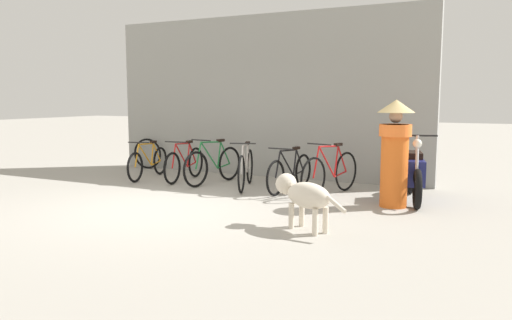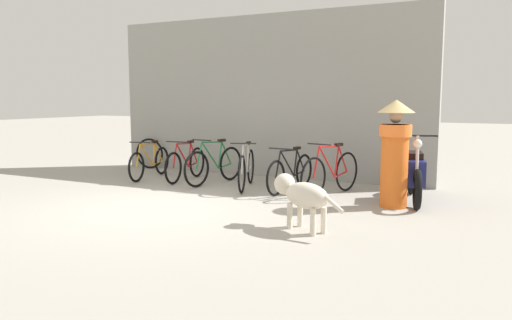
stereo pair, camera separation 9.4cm
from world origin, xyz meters
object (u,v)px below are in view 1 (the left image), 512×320
Objects in this scene: spare_tire_left at (147,154)px; bicycle_3 at (246,169)px; motorcycle at (414,174)px; bicycle_4 at (290,172)px; bicycle_5 at (330,173)px; person_in_robes at (395,149)px; bicycle_0 at (148,163)px; bicycle_2 at (213,165)px; bicycle_1 at (185,164)px; stray_dog at (303,194)px.

bicycle_3 is at bearing -20.97° from spare_tire_left.
bicycle_4 is at bearing -101.81° from motorcycle.
bicycle_5 is 1.37m from motorcycle.
person_in_robes is at bearing 62.50° from bicycle_3.
motorcycle is 6.31m from spare_tire_left.
motorcycle is at bearing 79.95° from bicycle_0.
motorcycle reaches higher than bicycle_2.
motorcycle is at bearing 98.93° from bicycle_2.
person_in_robes reaches higher than bicycle_5.
bicycle_0 is at bearing 38.65° from person_in_robes.
bicycle_4 is at bearing -15.91° from spare_tire_left.
person_in_robes is (3.53, -0.57, 0.53)m from bicycle_2.
bicycle_4 is 2.34× the size of spare_tire_left.
bicycle_2 is (0.71, -0.06, 0.02)m from bicycle_1.
motorcycle reaches higher than spare_tire_left.
person_in_robes reaches higher than motorcycle.
bicycle_0 is at bearing -50.96° from spare_tire_left.
spare_tire_left is at bearing -100.54° from bicycle_4.
bicycle_0 is at bearing -103.20° from motorcycle.
bicycle_2 is 2.35× the size of spare_tire_left.
bicycle_1 is 4.28m from stray_dog.
bicycle_5 is at bearing -99.93° from motorcycle.
motorcycle reaches higher than bicycle_4.
bicycle_1 is 0.96× the size of bicycle_4.
person_in_robes reaches higher than bicycle_1.
bicycle_5 reaches higher than stray_dog.
motorcycle reaches higher than bicycle_3.
bicycle_2 is 0.79m from bicycle_3.
bicycle_1 is at bearing 36.38° from person_in_robes.
person_in_robes is at bearing -86.19° from stray_dog.
spare_tire_left is (-1.76, 1.05, 0.02)m from bicycle_1.
bicycle_3 is 1.41× the size of stray_dog.
bicycle_1 is 1.00× the size of bicycle_3.
bicycle_0 is at bearing -3.00° from stray_dog.
bicycle_2 reaches higher than bicycle_1.
bicycle_4 is 2.63m from stray_dog.
bicycle_3 reaches higher than spare_tire_left.
spare_tire_left is at bearing 29.17° from person_in_robes.
spare_tire_left is (-2.47, 1.10, -0.01)m from bicycle_2.
bicycle_1 is at bearing -116.14° from bicycle_3.
bicycle_5 is at bearing -54.42° from stray_dog.
bicycle_3 is 0.86× the size of motorcycle.
motorcycle is at bearing -85.74° from stray_dog.
bicycle_1 is 0.86× the size of motorcycle.
motorcycle is 2.61m from stray_dog.
bicycle_2 reaches higher than bicycle_4.
bicycle_1 is 4.45m from motorcycle.
bicycle_3 reaches higher than bicycle_4.
spare_tire_left is at bearing -105.14° from bicycle_2.
motorcycle is at bearing -10.11° from spare_tire_left.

